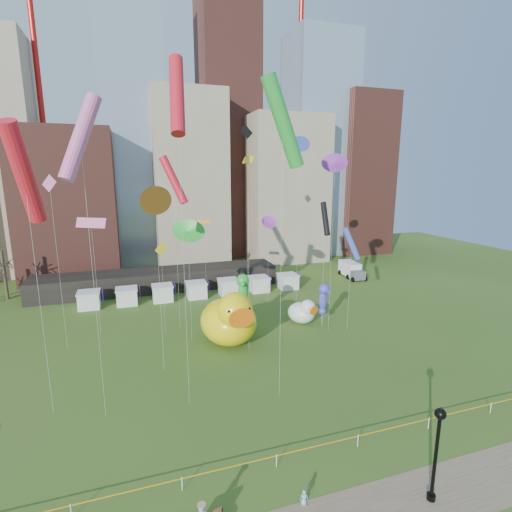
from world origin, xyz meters
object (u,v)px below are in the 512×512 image
object	(u,v)px
box_truck	(351,270)
seahorse_green	(243,289)
small_duck	(303,312)
seahorse_purple	(323,297)
big_duck	(230,319)
lamppost	(437,444)
toddler	(304,498)

from	to	relation	value
box_truck	seahorse_green	bearing A→B (deg)	-141.97
small_duck	seahorse_purple	world-z (taller)	seahorse_purple
big_duck	lamppost	world-z (taller)	big_duck
big_duck	box_truck	size ratio (longest dim) A/B	1.31
lamppost	big_duck	bearing A→B (deg)	103.81
seahorse_purple	seahorse_green	bearing A→B (deg)	159.46
seahorse_purple	toddler	bearing A→B (deg)	-126.35
seahorse_green	box_truck	distance (m)	30.30
seahorse_purple	toddler	size ratio (longest dim) A/B	5.87
seahorse_green	small_duck	bearing A→B (deg)	13.89
small_duck	toddler	xyz separation A→B (m)	(-11.47, -24.78, -1.03)
big_duck	seahorse_purple	bearing A→B (deg)	3.65
box_truck	toddler	xyz separation A→B (m)	(-29.18, -42.08, -0.90)
big_duck	seahorse_green	bearing A→B (deg)	52.11
small_duck	seahorse_green	world-z (taller)	seahorse_green
seahorse_green	seahorse_purple	distance (m)	9.82
seahorse_green	seahorse_purple	size ratio (longest dim) A/B	1.26
seahorse_green	lamppost	distance (m)	27.78
small_duck	toddler	bearing A→B (deg)	-133.02
toddler	small_duck	bearing A→B (deg)	86.19
big_duck	seahorse_purple	distance (m)	12.26
seahorse_green	seahorse_purple	world-z (taller)	seahorse_green
lamppost	box_truck	xyz separation A→B (m)	(22.06, 44.06, -2.29)
big_duck	small_duck	xyz separation A→B (m)	(10.17, 3.12, -1.45)
seahorse_purple	lamppost	distance (m)	25.96
lamppost	seahorse_green	bearing A→B (deg)	96.46
seahorse_purple	box_truck	distance (m)	24.70
toddler	seahorse_purple	bearing A→B (deg)	80.94
seahorse_purple	box_truck	bearing A→B (deg)	43.95
lamppost	seahorse_purple	bearing A→B (deg)	75.89
seahorse_green	toddler	xyz separation A→B (m)	(-3.99, -25.60, -4.41)
small_duck	box_truck	world-z (taller)	small_duck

